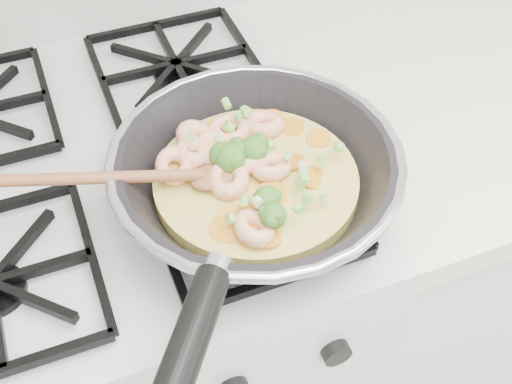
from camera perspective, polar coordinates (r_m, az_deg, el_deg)
name	(u,v)px	position (r m, az deg, el deg)	size (l,w,h in m)	color
stove	(143,340)	(1.24, -9.67, -12.37)	(0.60, 0.60, 0.92)	silver
skillet	(252,176)	(0.77, -0.33, 1.34)	(0.47, 0.47, 0.09)	black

